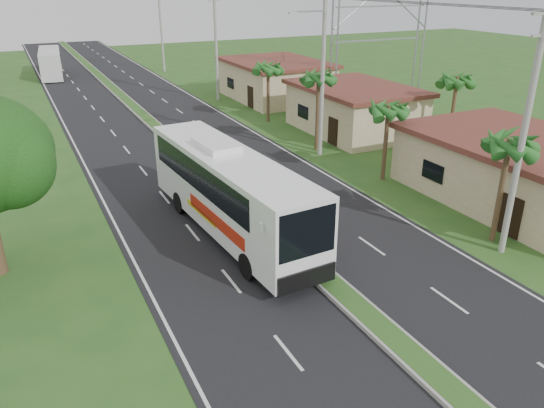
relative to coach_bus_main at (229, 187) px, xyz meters
name	(u,v)px	position (x,y,z in m)	size (l,w,h in m)	color
ground	(374,325)	(1.80, -9.24, -2.35)	(180.00, 180.00, 0.00)	#26521E
road_asphalt	(195,163)	(1.80, 10.76, -2.34)	(14.00, 160.00, 0.02)	black
median_strip	(195,162)	(1.80, 10.76, -2.24)	(1.20, 160.00, 0.18)	gray
lane_edge_left	(92,179)	(-4.90, 10.76, -2.35)	(0.12, 160.00, 0.01)	silver
lane_edge_right	(284,150)	(8.50, 10.76, -2.35)	(0.12, 160.00, 0.01)	silver
shop_near	(521,170)	(15.80, -3.24, -0.57)	(8.60, 12.60, 3.52)	tan
shop_mid	(354,109)	(15.80, 12.76, -0.49)	(7.60, 10.60, 3.67)	tan
shop_far	(276,80)	(15.80, 26.76, -0.42)	(8.60, 11.60, 3.82)	tan
palm_verge_a	(509,144)	(10.80, -6.24, 2.39)	(2.40, 2.40, 5.45)	#473321
palm_verge_b	(388,109)	(11.20, 2.76, 2.01)	(2.40, 2.40, 5.05)	#473321
palm_verge_c	(319,78)	(10.60, 9.76, 2.78)	(2.40, 2.40, 5.85)	#473321
palm_verge_d	(268,68)	(11.10, 18.76, 2.20)	(2.40, 2.40, 5.25)	#473321
palm_behind_shop	(457,80)	(19.30, 5.76, 2.58)	(2.40, 2.40, 5.65)	#473321
utility_pole_a	(524,130)	(10.30, -7.24, 3.33)	(1.60, 0.28, 11.00)	gray
utility_pole_b	(323,63)	(10.28, 8.76, 3.91)	(3.20, 0.28, 12.00)	gray
utility_pole_c	(216,42)	(10.30, 28.76, 3.33)	(1.60, 0.28, 11.00)	gray
utility_pole_d	(161,28)	(10.30, 48.76, 3.07)	(1.60, 0.28, 10.50)	gray
billboard_lattice	(380,31)	(23.80, 20.76, 4.48)	(10.18, 1.18, 12.07)	gray
coach_bus_main	(229,187)	(0.00, 0.00, 0.00)	(3.64, 13.36, 4.27)	white
coach_bus_far	(50,61)	(-3.39, 51.22, -0.53)	(3.34, 11.16, 3.20)	silver
motorcyclist	(317,256)	(1.67, -5.37, -1.41)	(1.79, 0.72, 2.48)	black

